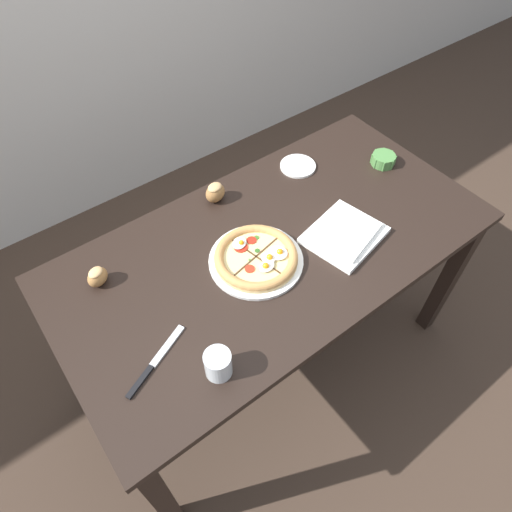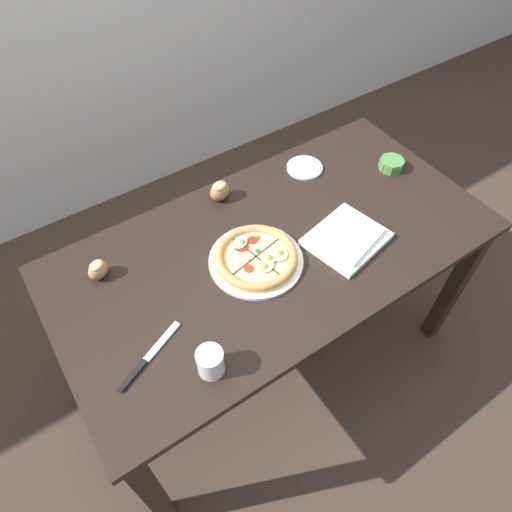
{
  "view_description": "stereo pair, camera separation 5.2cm",
  "coord_description": "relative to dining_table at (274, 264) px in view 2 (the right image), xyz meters",
  "views": [
    {
      "loc": [
        -0.66,
        -0.78,
        1.97
      ],
      "look_at": [
        -0.1,
        -0.02,
        0.81
      ],
      "focal_mm": 32.0,
      "sensor_mm": 36.0,
      "label": 1
    },
    {
      "loc": [
        -0.62,
        -0.81,
        1.97
      ],
      "look_at": [
        -0.1,
        -0.02,
        0.81
      ],
      "focal_mm": 32.0,
      "sensor_mm": 36.0,
      "label": 2
    }
  ],
  "objects": [
    {
      "name": "ground_plane",
      "position": [
        0.0,
        0.0,
        -0.67
      ],
      "size": [
        12.0,
        12.0,
        0.0
      ],
      "primitive_type": "plane",
      "color": "#3D2D23"
    },
    {
      "name": "dining_table",
      "position": [
        0.0,
        0.0,
        0.0
      ],
      "size": [
        1.52,
        0.79,
        0.78
      ],
      "color": "black",
      "rests_on": "ground_plane"
    },
    {
      "name": "pizza",
      "position": [
        -0.1,
        -0.02,
        0.13
      ],
      "size": [
        0.31,
        0.31,
        0.05
      ],
      "color": "white",
      "rests_on": "dining_table"
    },
    {
      "name": "ramekin_bowl",
      "position": [
        0.61,
        0.07,
        0.13
      ],
      "size": [
        0.1,
        0.1,
        0.04
      ],
      "color": "#4C8442",
      "rests_on": "dining_table"
    },
    {
      "name": "napkin_folded",
      "position": [
        0.21,
        -0.12,
        0.12
      ],
      "size": [
        0.29,
        0.26,
        0.04
      ],
      "rotation": [
        0.0,
        0.0,
        0.21
      ],
      "color": "white",
      "rests_on": "dining_table"
    },
    {
      "name": "bread_piece_near",
      "position": [
        -0.55,
        0.21,
        0.14
      ],
      "size": [
        0.09,
        0.08,
        0.06
      ],
      "rotation": [
        0.0,
        0.0,
        0.43
      ],
      "color": "#A3703D",
      "rests_on": "dining_table"
    },
    {
      "name": "bread_piece_mid",
      "position": [
        -0.04,
        0.3,
        0.14
      ],
      "size": [
        0.09,
        0.08,
        0.07
      ],
      "rotation": [
        0.0,
        0.0,
        0.24
      ],
      "color": "olive",
      "rests_on": "dining_table"
    },
    {
      "name": "knife_main",
      "position": [
        -0.54,
        -0.14,
        0.11
      ],
      "size": [
        0.24,
        0.12,
        0.01
      ],
      "rotation": [
        0.0,
        0.0,
        0.42
      ],
      "color": "silver",
      "rests_on": "dining_table"
    },
    {
      "name": "water_glass",
      "position": [
        -0.41,
        -0.27,
        0.14
      ],
      "size": [
        0.08,
        0.08,
        0.09
      ],
      "color": "white",
      "rests_on": "dining_table"
    },
    {
      "name": "side_saucer",
      "position": [
        0.33,
        0.26,
        0.11
      ],
      "size": [
        0.14,
        0.14,
        0.01
      ],
      "color": "white",
      "rests_on": "dining_table"
    }
  ]
}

